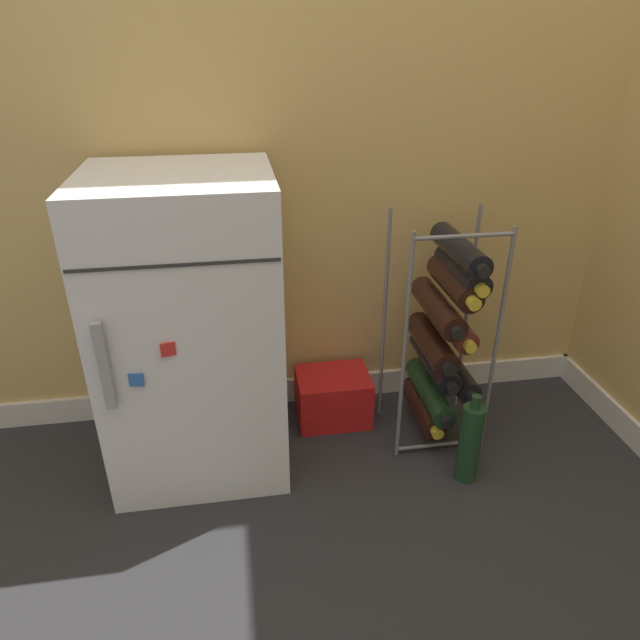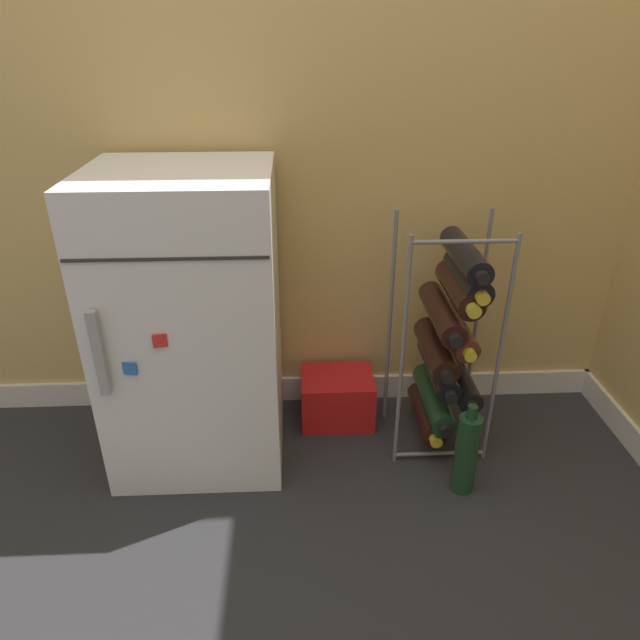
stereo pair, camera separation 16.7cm
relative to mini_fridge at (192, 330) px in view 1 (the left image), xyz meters
name	(u,v)px [view 1 (the left image)]	position (x,y,z in m)	size (l,w,h in m)	color
ground_plane	(381,510)	(0.49, -0.32, -0.44)	(14.00, 14.00, 0.00)	#28282B
wall_back	(348,14)	(0.49, 0.28, 0.80)	(6.75, 0.07, 2.50)	tan
mini_fridge	(192,330)	(0.00, 0.00, 0.00)	(0.49, 0.47, 0.89)	white
wine_rack	(443,333)	(0.75, 0.01, -0.08)	(0.29, 0.33, 0.74)	slate
soda_box	(333,397)	(0.43, 0.12, -0.36)	(0.24, 0.19, 0.17)	red
loose_bottle_floor	(470,442)	(0.77, -0.24, -0.31)	(0.07, 0.07, 0.29)	#19381E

